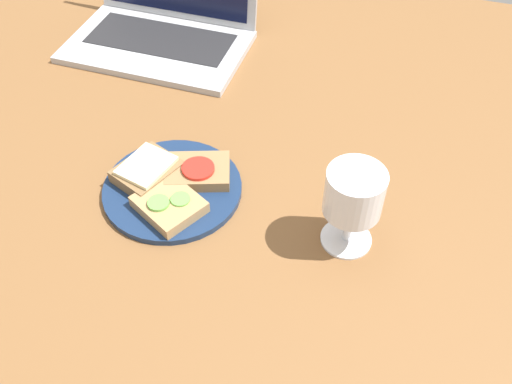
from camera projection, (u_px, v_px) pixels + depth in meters
wooden_table at (218, 174)px, 94.16cm from camera, size 140.00×140.00×3.00cm
plate at (173, 189)px, 89.09cm from camera, size 21.69×21.69×1.08cm
sandwich_with_cheese at (147, 171)px, 89.23cm from camera, size 10.64×11.58×2.73cm
sandwich_with_cucumber at (169, 204)px, 84.85cm from camera, size 12.00×11.43×2.34cm
sandwich_with_tomato at (198, 171)px, 89.41cm from camera, size 11.89×10.29×2.46cm
wine_glass at (354, 197)px, 76.13cm from camera, size 8.09×8.09×13.44cm
laptop at (164, 21)px, 116.31cm from camera, size 35.81×25.33×19.66cm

